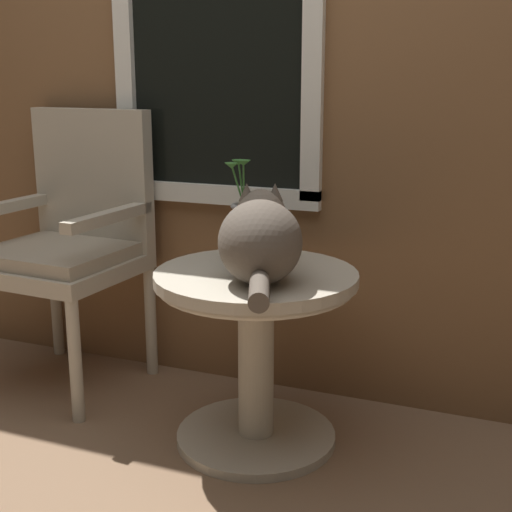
% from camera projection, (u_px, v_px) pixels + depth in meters
% --- Properties ---
extents(ground_plane, '(6.00, 6.00, 0.00)m').
position_uv_depth(ground_plane, '(182.00, 462.00, 2.18)').
color(ground_plane, '#7F6047').
extents(back_wall, '(4.00, 0.07, 2.60)m').
position_uv_depth(back_wall, '(259.00, 33.00, 2.45)').
color(back_wall, brown).
rests_on(back_wall, ground_plane).
extents(wicker_side_table, '(0.63, 0.63, 0.57)m').
position_uv_depth(wicker_side_table, '(256.00, 329.00, 2.22)').
color(wicker_side_table, '#B2A893').
rests_on(wicker_side_table, ground_plane).
extents(wicker_chair, '(0.55, 0.53, 1.04)m').
position_uv_depth(wicker_chair, '(72.00, 235.00, 2.67)').
color(wicker_chair, '#B2A893').
rests_on(wicker_chair, ground_plane).
extents(cat, '(0.33, 0.59, 0.26)m').
position_uv_depth(cat, '(260.00, 238.00, 2.05)').
color(cat, brown).
rests_on(cat, wicker_side_table).
extents(pewter_vase_with_ivy, '(0.12, 0.13, 0.33)m').
position_uv_depth(pewter_vase_with_ivy, '(244.00, 233.00, 2.26)').
color(pewter_vase_with_ivy, '#99999E').
rests_on(pewter_vase_with_ivy, wicker_side_table).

